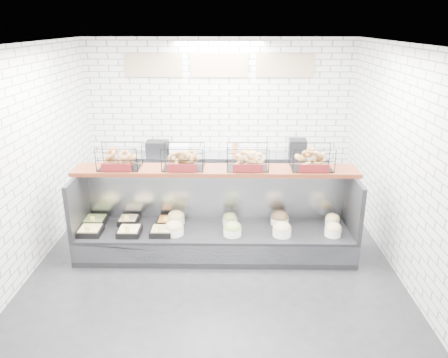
{
  "coord_description": "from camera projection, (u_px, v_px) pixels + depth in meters",
  "views": [
    {
      "loc": [
        0.22,
        -5.45,
        3.25
      ],
      "look_at": [
        0.13,
        0.45,
        1.12
      ],
      "focal_mm": 35.0,
      "sensor_mm": 36.0,
      "label": 1
    }
  ],
  "objects": [
    {
      "name": "room_shell",
      "position": [
        215.0,
        112.0,
        6.1
      ],
      "size": [
        5.02,
        5.51,
        3.01
      ],
      "color": "white",
      "rests_on": "ground"
    },
    {
      "name": "ground",
      "position": [
        215.0,
        263.0,
        6.23
      ],
      "size": [
        5.5,
        5.5,
        0.0
      ],
      "primitive_type": "plane",
      "color": "black",
      "rests_on": "ground"
    },
    {
      "name": "display_case",
      "position": [
        215.0,
        232.0,
        6.44
      ],
      "size": [
        4.0,
        0.9,
        1.2
      ],
      "color": "black",
      "rests_on": "ground"
    },
    {
      "name": "prep_counter",
      "position": [
        219.0,
        176.0,
        8.36
      ],
      "size": [
        4.0,
        0.6,
        1.2
      ],
      "color": "#93969B",
      "rests_on": "ground"
    },
    {
      "name": "bagel_shelf",
      "position": [
        215.0,
        161.0,
        6.25
      ],
      "size": [
        4.1,
        0.5,
        0.4
      ],
      "color": "#491D0F",
      "rests_on": "display_case"
    }
  ]
}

